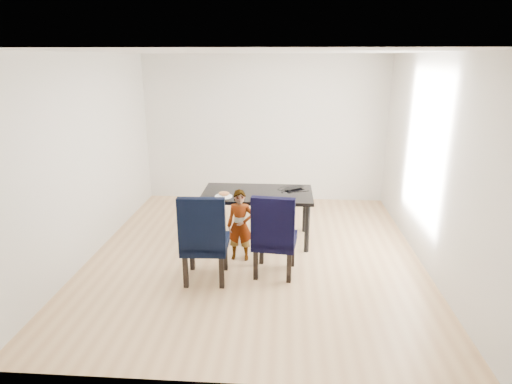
# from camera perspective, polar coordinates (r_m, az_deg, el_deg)

# --- Properties ---
(floor) EXTENTS (4.50, 5.00, 0.01)m
(floor) POSITION_cam_1_polar(r_m,az_deg,el_deg) (6.06, -0.13, -8.30)
(floor) COLOR tan
(floor) RESTS_ON ground
(ceiling) EXTENTS (4.50, 5.00, 0.01)m
(ceiling) POSITION_cam_1_polar(r_m,az_deg,el_deg) (5.45, -0.15, 18.26)
(ceiling) COLOR white
(ceiling) RESTS_ON wall_back
(wall_back) EXTENTS (4.50, 0.01, 2.70)m
(wall_back) POSITION_cam_1_polar(r_m,az_deg,el_deg) (8.06, 1.15, 8.36)
(wall_back) COLOR silver
(wall_back) RESTS_ON ground
(wall_front) EXTENTS (4.50, 0.01, 2.70)m
(wall_front) POSITION_cam_1_polar(r_m,az_deg,el_deg) (3.23, -3.35, -6.01)
(wall_front) COLOR silver
(wall_front) RESTS_ON ground
(wall_left) EXTENTS (0.01, 5.00, 2.70)m
(wall_left) POSITION_cam_1_polar(r_m,az_deg,el_deg) (6.18, -21.53, 4.30)
(wall_left) COLOR silver
(wall_left) RESTS_ON ground
(wall_right) EXTENTS (0.01, 5.00, 2.70)m
(wall_right) POSITION_cam_1_polar(r_m,az_deg,el_deg) (5.89, 22.35, 3.59)
(wall_right) COLOR white
(wall_right) RESTS_ON ground
(dining_table) EXTENTS (1.60, 0.90, 0.75)m
(dining_table) POSITION_cam_1_polar(r_m,az_deg,el_deg) (6.37, 0.19, -3.26)
(dining_table) COLOR black
(dining_table) RESTS_ON floor
(chair_left) EXTENTS (0.57, 0.59, 1.13)m
(chair_left) POSITION_cam_1_polar(r_m,az_deg,el_deg) (5.24, -6.79, -5.89)
(chair_left) COLOR black
(chair_left) RESTS_ON floor
(chair_right) EXTENTS (0.57, 0.59, 1.08)m
(chair_right) POSITION_cam_1_polar(r_m,az_deg,el_deg) (5.35, 2.56, -5.53)
(chair_right) COLOR black
(chair_right) RESTS_ON floor
(child) EXTENTS (0.37, 0.25, 0.98)m
(child) POSITION_cam_1_polar(r_m,az_deg,el_deg) (5.74, -2.13, -4.46)
(child) COLOR orange
(child) RESTS_ON floor
(plate) EXTENTS (0.27, 0.27, 0.01)m
(plate) POSITION_cam_1_polar(r_m,az_deg,el_deg) (6.06, -4.35, -0.58)
(plate) COLOR white
(plate) RESTS_ON dining_table
(sandwich) EXTENTS (0.17, 0.13, 0.06)m
(sandwich) POSITION_cam_1_polar(r_m,az_deg,el_deg) (6.06, -4.28, -0.20)
(sandwich) COLOR #C57E46
(sandwich) RESTS_ON plate
(laptop) EXTENTS (0.37, 0.35, 0.02)m
(laptop) POSITION_cam_1_polar(r_m,az_deg,el_deg) (6.47, 4.91, 0.63)
(laptop) COLOR black
(laptop) RESTS_ON dining_table
(cable_tangle) EXTENTS (0.20, 0.20, 0.01)m
(cable_tangle) POSITION_cam_1_polar(r_m,az_deg,el_deg) (6.28, 4.09, 0.04)
(cable_tangle) COLOR black
(cable_tangle) RESTS_ON dining_table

